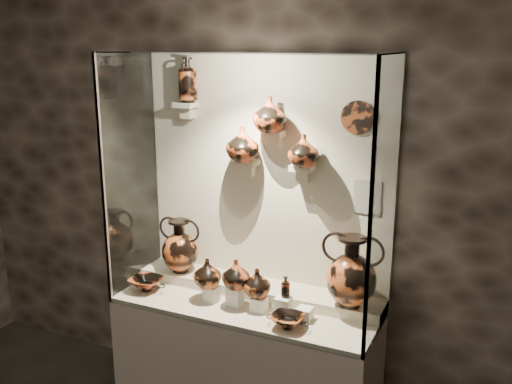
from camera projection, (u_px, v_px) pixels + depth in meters
wall_back at (266, 176)px, 3.73m from camera, size 5.00×0.02×3.20m
plinth at (246, 363)px, 3.76m from camera, size 1.70×0.60×0.80m
front_tier at (246, 306)px, 3.65m from camera, size 1.68×0.58×0.03m
rear_tier at (257, 290)px, 3.80m from camera, size 1.70×0.25×0.10m
back_panel at (266, 176)px, 3.73m from camera, size 1.70×0.03×1.60m
glass_front at (222, 199)px, 3.19m from camera, size 1.70×0.01×1.60m
glass_left at (131, 174)px, 3.79m from camera, size 0.01×0.60×1.60m
glass_right at (384, 203)px, 3.11m from camera, size 0.01×0.60×1.60m
glass_top at (244, 52)px, 3.25m from camera, size 1.70×0.60×0.01m
frame_post_left at (103, 184)px, 3.54m from camera, size 0.02×0.02×1.60m
frame_post_right at (370, 218)px, 2.86m from camera, size 0.02×0.02×1.60m
pedestal_a at (212, 293)px, 3.68m from camera, size 0.09×0.09×0.10m
pedestal_b at (235, 296)px, 3.61m from camera, size 0.09×0.09×0.13m
pedestal_c at (259, 304)px, 3.55m from camera, size 0.09×0.09×0.09m
pedestal_d at (283, 306)px, 3.48m from camera, size 0.09×0.09×0.12m
pedestal_e at (305, 314)px, 3.43m from camera, size 0.09×0.09×0.08m
bracket_ul at (186, 105)px, 3.77m from camera, size 0.14×0.12×0.04m
bracket_ca at (247, 162)px, 3.68m from camera, size 0.14×0.12×0.04m
bracket_cb at (276, 134)px, 3.55m from camera, size 0.10×0.12×0.04m
bracket_cc at (303, 168)px, 3.52m from camera, size 0.14×0.12×0.04m
amphora_left at (180, 246)px, 3.94m from camera, size 0.38×0.38×0.38m
amphora_right at (351, 271)px, 3.41m from camera, size 0.41×0.41×0.45m
jug_a at (208, 273)px, 3.64m from camera, size 0.23×0.23×0.19m
jug_b at (236, 274)px, 3.55m from camera, size 0.23×0.23×0.19m
jug_c at (257, 283)px, 3.53m from camera, size 0.19×0.19×0.18m
lekythos_small at (286, 285)px, 3.45m from camera, size 0.08×0.08×0.15m
kylix_left at (146, 283)px, 3.82m from camera, size 0.29×0.25×0.11m
kylix_right at (288, 320)px, 3.33m from camera, size 0.28×0.25×0.10m
lekythos_tall at (188, 77)px, 3.70m from camera, size 0.14×0.14×0.33m
ovoid_vase_a at (242, 144)px, 3.60m from camera, size 0.26×0.26×0.22m
ovoid_vase_b at (270, 114)px, 3.47m from camera, size 0.23×0.23×0.22m
ovoid_vase_c at (304, 151)px, 3.45m from camera, size 0.23×0.23×0.20m
wall_plate at (358, 117)px, 3.35m from camera, size 0.20×0.02×0.20m
info_placard at (367, 197)px, 3.45m from camera, size 0.16×0.01×0.21m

